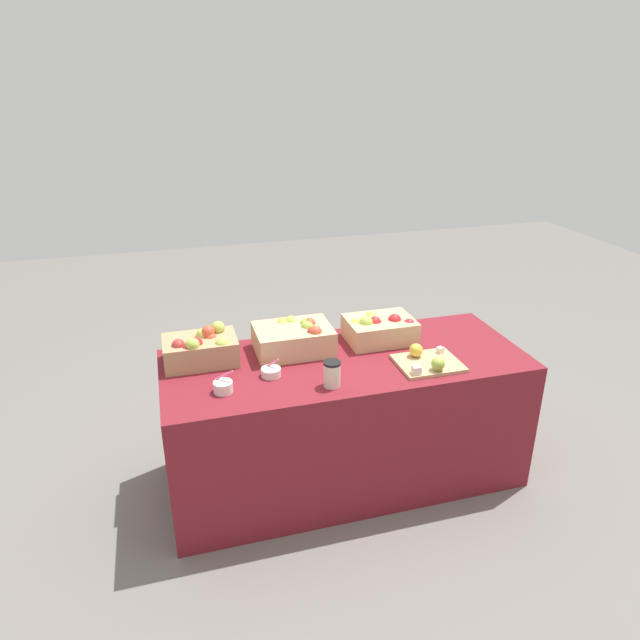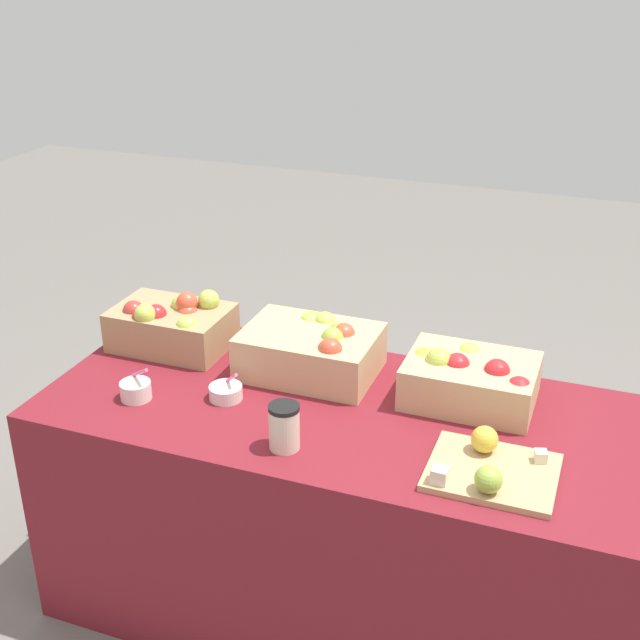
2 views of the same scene
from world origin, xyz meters
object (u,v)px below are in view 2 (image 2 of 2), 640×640
object	(u,v)px
apple_crate_middle	(313,349)
coffee_cup	(284,427)
cutting_board_front	(490,468)
sample_bowl_mid	(136,390)
apple_crate_right	(470,379)
sample_bowl_near	(226,392)
apple_crate_left	(172,324)

from	to	relation	value
apple_crate_middle	coffee_cup	xyz separation A→B (m)	(0.08, -0.42, -0.01)
cutting_board_front	sample_bowl_mid	distance (m)	1.03
apple_crate_right	sample_bowl_near	xyz separation A→B (m)	(-0.66, -0.24, -0.05)
apple_crate_right	coffee_cup	bearing A→B (deg)	-134.12
apple_crate_left	cutting_board_front	distance (m)	1.16
cutting_board_front	coffee_cup	bearing A→B (deg)	-172.99
apple_crate_right	sample_bowl_near	bearing A→B (deg)	-160.00
cutting_board_front	sample_bowl_near	bearing A→B (deg)	172.03
apple_crate_left	cutting_board_front	size ratio (longest dim) A/B	1.16
apple_crate_right	cutting_board_front	size ratio (longest dim) A/B	1.16
coffee_cup	sample_bowl_mid	bearing A→B (deg)	170.62
cutting_board_front	coffee_cup	distance (m)	0.53
apple_crate_left	coffee_cup	distance (m)	0.71
apple_crate_left	sample_bowl_mid	world-z (taller)	apple_crate_left
apple_crate_middle	apple_crate_right	world-z (taller)	apple_crate_middle
apple_crate_middle	apple_crate_right	distance (m)	0.49
apple_crate_left	apple_crate_middle	distance (m)	0.49
apple_crate_middle	apple_crate_left	bearing A→B (deg)	179.84
cutting_board_front	apple_crate_left	bearing A→B (deg)	162.14
cutting_board_front	sample_bowl_near	world-z (taller)	sample_bowl_near
apple_crate_middle	apple_crate_right	size ratio (longest dim) A/B	1.10
coffee_cup	apple_crate_middle	bearing A→B (deg)	101.08
apple_crate_right	cutting_board_front	world-z (taller)	apple_crate_right
apple_crate_right	coffee_cup	xyz separation A→B (m)	(-0.40, -0.42, -0.01)
sample_bowl_near	cutting_board_front	bearing A→B (deg)	-7.97
apple_crate_right	coffee_cup	size ratio (longest dim) A/B	2.88
sample_bowl_mid	apple_crate_left	bearing A→B (deg)	101.27
coffee_cup	cutting_board_front	bearing A→B (deg)	7.01
apple_crate_middle	coffee_cup	size ratio (longest dim) A/B	3.17
apple_crate_right	sample_bowl_mid	distance (m)	0.97
cutting_board_front	coffee_cup	world-z (taller)	coffee_cup
sample_bowl_mid	coffee_cup	xyz separation A→B (m)	(0.51, -0.08, 0.04)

